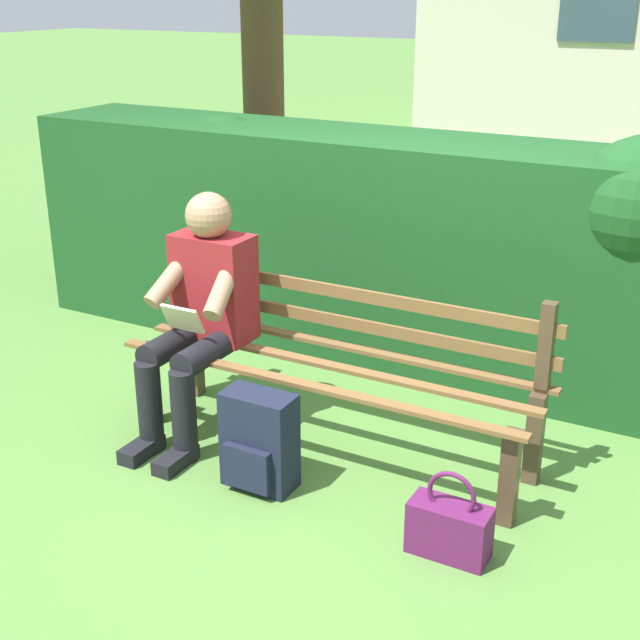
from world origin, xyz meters
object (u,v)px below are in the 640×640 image
object	(u,v)px
person_seated	(200,311)
backpack	(259,442)
park_bench	(338,363)
handbag	(449,527)

from	to	relation	value
person_seated	backpack	bearing A→B (deg)	148.36
person_seated	backpack	distance (m)	0.74
park_bench	person_seated	distance (m)	0.70
person_seated	handbag	size ratio (longest dim) A/B	3.21
person_seated	handbag	xyz separation A→B (m)	(-1.44, 0.39, -0.50)
park_bench	handbag	xyz separation A→B (m)	(-0.79, 0.57, -0.30)
person_seated	handbag	world-z (taller)	person_seated
backpack	handbag	world-z (taller)	backpack
park_bench	backpack	size ratio (longest dim) A/B	4.50
person_seated	backpack	size ratio (longest dim) A/B	2.65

